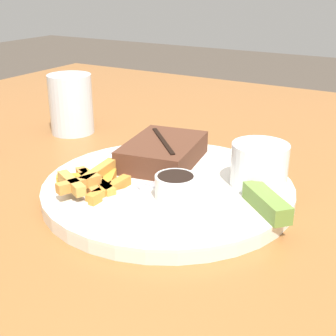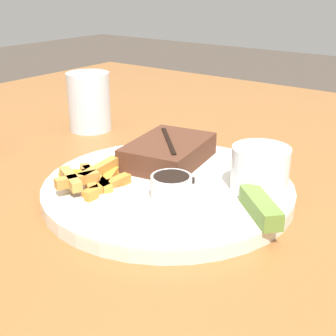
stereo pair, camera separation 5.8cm
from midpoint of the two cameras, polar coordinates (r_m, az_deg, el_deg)
name	(u,v)px [view 2 (the right image)]	position (r m, az deg, el deg)	size (l,w,h in m)	color
dining_table	(168,234)	(0.63, 2.69, -8.16)	(1.40, 1.52, 0.73)	#935B2D
dinner_plate	(168,189)	(0.60, 2.81, -2.64)	(0.32, 0.32, 0.02)	silver
steak_portion	(168,152)	(0.65, 2.62, 1.94)	(0.15, 0.11, 0.03)	#512D1E
fries_pile	(92,178)	(0.58, -6.42, -1.32)	(0.10, 0.09, 0.02)	#C68239
coleslaw_cup	(260,166)	(0.58, 14.04, 0.18)	(0.07, 0.07, 0.05)	white
dipping_sauce_cup	(171,186)	(0.55, 3.48, -2.27)	(0.05, 0.05, 0.03)	silver
pickle_spear	(260,207)	(0.53, 14.37, -4.71)	(0.07, 0.07, 0.02)	olive
fork_utensil	(105,193)	(0.56, -4.80, -3.18)	(0.12, 0.07, 0.00)	#B7B7BC
knife_utensil	(161,168)	(0.63, 1.73, -0.01)	(0.06, 0.16, 0.01)	#B7B7BC
drinking_glass	(89,102)	(0.85, -7.65, 8.00)	(0.08, 0.08, 0.10)	silver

